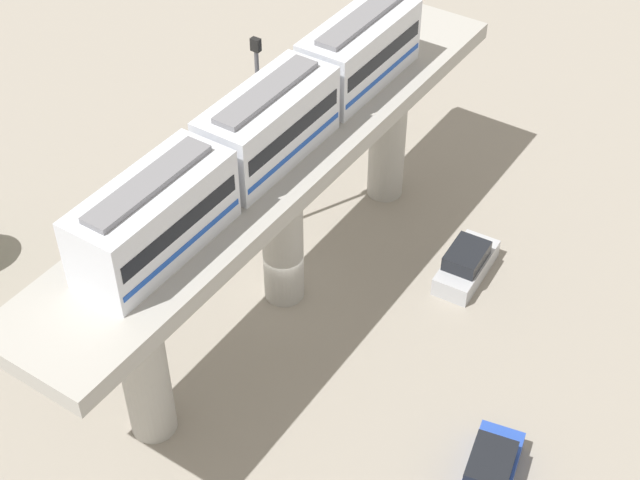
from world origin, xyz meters
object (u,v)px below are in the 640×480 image
at_px(train, 268,125).
at_px(parked_car_silver, 466,264).
at_px(parked_car_blue, 490,472).
at_px(signal_post, 260,134).

distance_m(train, parked_car_silver, 13.26).
relative_size(parked_car_blue, parked_car_silver, 1.04).
bearing_deg(train, parked_car_blue, 164.68).
bearing_deg(parked_car_blue, parked_car_silver, -70.23).
relative_size(parked_car_blue, signal_post, 0.40).
bearing_deg(signal_post, parked_car_blue, 155.76).
distance_m(train, signal_post, 6.47).
bearing_deg(parked_car_silver, parked_car_blue, 117.67).
height_order(parked_car_blue, signal_post, signal_post).
bearing_deg(parked_car_silver, signal_post, 11.92).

